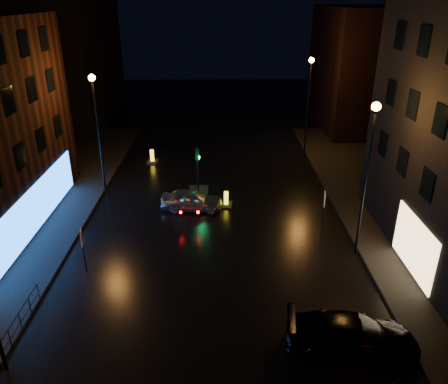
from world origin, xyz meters
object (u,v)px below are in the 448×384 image
(silver_hatchback, at_px, (192,200))
(traffic_signal, at_px, (198,187))
(bollard_near, at_px, (226,202))
(road_sign_left, at_px, (82,241))
(dark_sedan, at_px, (352,335))
(bollard_far, at_px, (152,159))
(road_sign_right, at_px, (324,202))

(silver_hatchback, bearing_deg, traffic_signal, -3.45)
(bollard_near, distance_m, road_sign_left, 10.70)
(dark_sedan, bearing_deg, traffic_signal, 30.91)
(traffic_signal, height_order, road_sign_left, traffic_signal)
(silver_hatchback, relative_size, road_sign_left, 1.65)
(bollard_far, distance_m, road_sign_left, 16.22)
(traffic_signal, distance_m, dark_sedan, 16.61)
(traffic_signal, distance_m, road_sign_right, 9.48)
(bollard_near, xyz_separation_m, road_sign_left, (-7.27, -7.69, 1.60))
(bollard_far, height_order, road_sign_right, road_sign_right)
(silver_hatchback, distance_m, road_sign_right, 8.58)
(bollard_far, xyz_separation_m, road_sign_right, (11.87, -11.82, 1.60))
(dark_sedan, height_order, bollard_far, dark_sedan)
(traffic_signal, distance_m, bollard_near, 2.80)
(dark_sedan, relative_size, road_sign_right, 2.11)
(bollard_far, bearing_deg, road_sign_right, -43.27)
(traffic_signal, distance_m, road_sign_left, 11.09)
(dark_sedan, relative_size, bollard_near, 4.20)
(road_sign_left, bearing_deg, silver_hatchback, 40.67)
(traffic_signal, bearing_deg, road_sign_left, -118.74)
(silver_hatchback, xyz_separation_m, bollard_near, (2.27, 0.51, -0.46))
(dark_sedan, distance_m, road_sign_left, 13.31)
(traffic_signal, xyz_separation_m, bollard_near, (1.97, -1.97, -0.28))
(dark_sedan, bearing_deg, bollard_near, 26.83)
(bollard_near, bearing_deg, bollard_far, 132.16)
(road_sign_left, bearing_deg, dark_sedan, -39.00)
(bollard_far, bearing_deg, silver_hatchback, -64.94)
(silver_hatchback, relative_size, bollard_far, 3.14)
(road_sign_right, bearing_deg, traffic_signal, -24.97)
(dark_sedan, relative_size, road_sign_left, 2.13)
(road_sign_right, bearing_deg, dark_sedan, 94.53)
(road_sign_left, bearing_deg, traffic_signal, 46.76)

